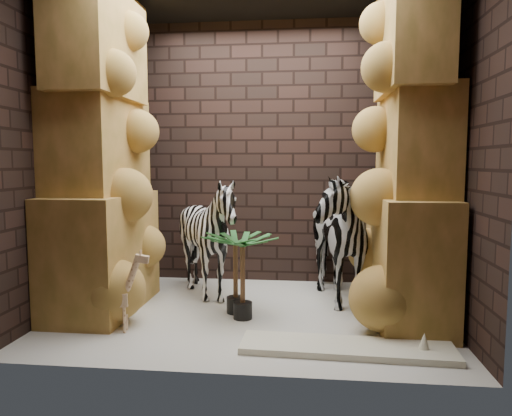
# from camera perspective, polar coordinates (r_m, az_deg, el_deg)

# --- Properties ---
(floor) EXTENTS (3.50, 3.50, 0.00)m
(floor) POSITION_cam_1_polar(r_m,az_deg,el_deg) (4.44, -0.88, -12.77)
(floor) COLOR beige
(floor) RESTS_ON ground
(wall_back) EXTENTS (3.50, 0.00, 3.50)m
(wall_back) POSITION_cam_1_polar(r_m,az_deg,el_deg) (5.46, 0.73, 6.66)
(wall_back) COLOR black
(wall_back) RESTS_ON ground
(wall_front) EXTENTS (3.50, 0.00, 3.50)m
(wall_front) POSITION_cam_1_polar(r_m,az_deg,el_deg) (2.98, -3.92, 7.54)
(wall_front) COLOR black
(wall_front) RESTS_ON ground
(wall_left) EXTENTS (0.00, 3.00, 3.00)m
(wall_left) POSITION_cam_1_polar(r_m,az_deg,el_deg) (4.76, -22.45, 6.40)
(wall_left) COLOR black
(wall_left) RESTS_ON ground
(wall_right) EXTENTS (0.00, 3.00, 3.00)m
(wall_right) POSITION_cam_1_polar(r_m,az_deg,el_deg) (4.36, 22.73, 6.50)
(wall_right) COLOR black
(wall_right) RESTS_ON ground
(rock_pillar_left) EXTENTS (0.68, 1.30, 3.00)m
(rock_pillar_left) POSITION_cam_1_polar(r_m,az_deg,el_deg) (4.60, -18.60, 6.57)
(rock_pillar_left) COLOR tan
(rock_pillar_left) RESTS_ON floor
(rock_pillar_right) EXTENTS (0.58, 1.25, 3.00)m
(rock_pillar_right) POSITION_cam_1_polar(r_m,az_deg,el_deg) (4.28, 18.46, 6.67)
(rock_pillar_right) COLOR tan
(rock_pillar_right) RESTS_ON floor
(zebra_right) EXTENTS (1.00, 1.42, 1.52)m
(zebra_right) POSITION_cam_1_polar(r_m,az_deg,el_deg) (4.73, 8.68, -2.21)
(zebra_right) COLOR white
(zebra_right) RESTS_ON floor
(zebra_left) EXTENTS (1.22, 1.41, 1.12)m
(zebra_left) POSITION_cam_1_polar(r_m,az_deg,el_deg) (4.81, -5.83, -4.44)
(zebra_left) COLOR white
(zebra_left) RESTS_ON floor
(giraffe_toy) EXTENTS (0.37, 0.17, 0.70)m
(giraffe_toy) POSITION_cam_1_polar(r_m,az_deg,el_deg) (4.07, -17.00, -9.59)
(giraffe_toy) COLOR beige
(giraffe_toy) RESTS_ON floor
(palm_front) EXTENTS (0.36, 0.36, 0.76)m
(palm_front) POSITION_cam_1_polar(r_m,az_deg,el_deg) (4.37, -2.51, -7.91)
(palm_front) COLOR #194B1B
(palm_front) RESTS_ON floor
(palm_back) EXTENTS (0.36, 0.36, 0.77)m
(palm_back) POSITION_cam_1_polar(r_m,az_deg,el_deg) (4.20, -1.64, -8.38)
(palm_back) COLOR #194B1B
(palm_back) RESTS_ON floor
(surfboard) EXTENTS (1.59, 0.45, 0.05)m
(surfboard) POSITION_cam_1_polar(r_m,az_deg,el_deg) (3.68, 11.00, -16.39)
(surfboard) COLOR white
(surfboard) RESTS_ON floor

